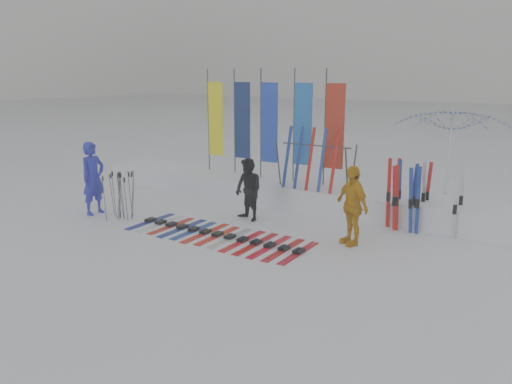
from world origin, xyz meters
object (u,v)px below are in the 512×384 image
Objects in this scene: tent_canopy at (449,159)px; person_black at (248,190)px; person_yellow at (352,205)px; ski_rack at (315,160)px; ski_row at (218,235)px; person_blue at (93,178)px.

person_black is at bearing -137.17° from tent_canopy.
ski_rack reaches higher than person_yellow.
ski_rack is at bearing 74.81° from ski_row.
tent_canopy reaches higher than person_black.
tent_canopy is at bearing 61.13° from person_black.
ski_row is (0.11, -1.46, -0.76)m from person_black.
ski_row is (-3.90, -5.18, -1.38)m from tent_canopy.
person_blue is at bearing -137.64° from person_black.
ski_rack is (4.77, 3.46, 0.42)m from person_blue.
ski_rack is (-3.02, -1.94, -0.03)m from tent_canopy.
person_blue is 4.14m from person_black.
ski_row is at bearing -105.19° from ski_rack.
person_black is at bearing -65.87° from person_blue.
person_blue is 0.44× the size of ski_row.
person_black is 0.36× the size of ski_row.
tent_canopy is (7.79, 5.40, 0.45)m from person_blue.
person_yellow is (2.89, -0.32, 0.08)m from person_black.
ski_rack is (0.88, 3.24, 1.35)m from ski_row.
person_yellow is at bearing -47.83° from ski_rack.
person_black is at bearing -153.43° from person_yellow.
person_blue reaches higher than person_black.
tent_canopy is (4.01, 3.72, 0.62)m from person_black.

